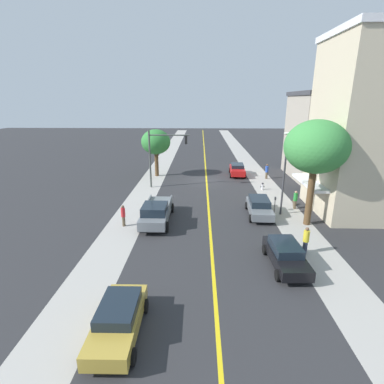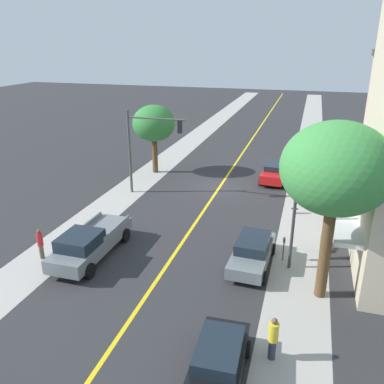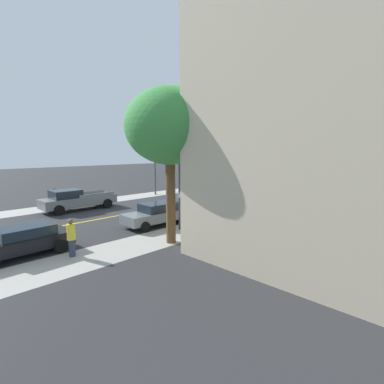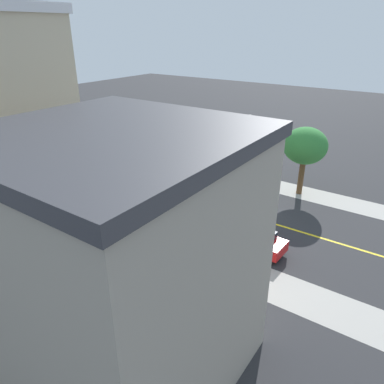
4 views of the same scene
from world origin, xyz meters
name	(u,v)px [view 2 (image 2 of 4)]	position (x,y,z in m)	size (l,w,h in m)	color
ground_plane	(219,187)	(0.00, 0.00, 0.00)	(140.00, 140.00, 0.00)	#2D2D30
sidewalk_left	(306,196)	(-6.77, 0.00, 0.00)	(2.91, 126.00, 0.01)	#ADA8A0
sidewalk_right	(142,179)	(6.77, 0.00, 0.00)	(2.91, 126.00, 0.01)	#ADA8A0
road_centerline_stripe	(219,187)	(0.00, 0.00, 0.00)	(0.20, 126.00, 0.00)	yellow
street_tree_left_near	(336,170)	(-7.77, 13.02, 6.16)	(4.67, 4.67, 8.20)	brown
street_tree_right_corner	(154,124)	(6.46, -2.29, 4.39)	(3.69, 3.69, 6.00)	brown
fire_hydrant	(295,208)	(-6.11, 3.66, 0.40)	(0.44, 0.24, 0.82)	silver
parking_meter	(284,246)	(-5.85, 10.31, 0.90)	(0.12, 0.18, 1.37)	#4C4C51
traffic_light_mast	(145,140)	(5.05, 2.97, 4.22)	(4.53, 0.32, 6.41)	#474C47
street_lamp	(296,191)	(-6.23, 10.92, 4.32)	(0.70, 0.36, 7.07)	#38383D
red_sedan_left_curb	(275,172)	(-4.09, -2.83, 0.79)	(2.19, 4.45, 1.48)	red
black_sedan_left_curb	(218,363)	(-4.32, 19.29, 0.76)	(2.08, 4.44, 1.43)	black
grey_sedan_left_curb	(252,251)	(-4.30, 11.19, 0.78)	(2.17, 4.68, 1.49)	slate
grey_pickup_truck	(90,243)	(4.30, 12.94, 0.90)	(2.32, 6.02, 1.78)	slate
pedestrian_yellow_shirt	(273,338)	(-6.03, 17.70, 0.95)	(0.38, 0.38, 1.81)	#33384C
pedestrian_blue_shirt	(318,180)	(-7.58, -1.18, 0.98)	(0.38, 0.38, 1.86)	brown
pedestrian_red_shirt	(40,243)	(6.79, 13.80, 0.93)	(0.32, 0.32, 1.74)	brown
pedestrian_green_shirt	(323,244)	(-7.87, 9.52, 0.89)	(0.35, 0.35, 1.70)	brown
small_dog	(325,246)	(-8.07, 8.56, 0.34)	(0.39, 0.69, 0.52)	#4C3828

